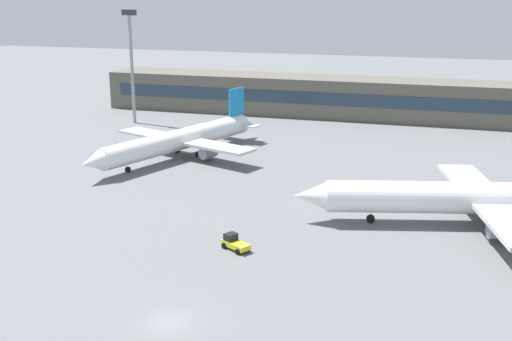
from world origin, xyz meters
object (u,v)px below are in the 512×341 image
object	(u,v)px
airplane_mid	(179,140)
floodlight_tower_east	(131,58)
airplane_near	(477,198)
baggage_tug_yellow	(234,243)

from	to	relation	value
airplane_mid	floodlight_tower_east	distance (m)	35.13
airplane_near	baggage_tug_yellow	size ratio (longest dim) A/B	11.83
airplane_near	airplane_mid	bearing A→B (deg)	157.87
airplane_mid	airplane_near	bearing A→B (deg)	-22.13
airplane_mid	baggage_tug_yellow	world-z (taller)	airplane_mid
airplane_mid	floodlight_tower_east	size ratio (longest dim) A/B	1.65
airplane_near	baggage_tug_yellow	bearing A→B (deg)	-148.38
airplane_near	floodlight_tower_east	distance (m)	85.02
baggage_tug_yellow	floodlight_tower_east	size ratio (longest dim) A/B	0.16
floodlight_tower_east	baggage_tug_yellow	bearing A→B (deg)	-54.50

